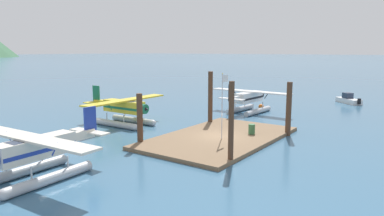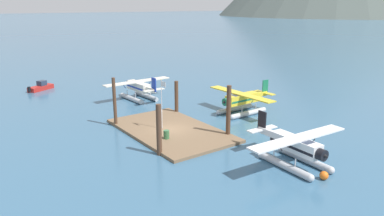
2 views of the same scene
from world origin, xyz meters
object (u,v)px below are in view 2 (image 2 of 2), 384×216
Objects in this scene: flagpole at (162,98)px; seaplane_cream_port_fwd at (138,89)px; boat_red_open_sw at (41,87)px; seaplane_white_stbd_fwd at (295,148)px; fuel_drum at (166,134)px; mooring_buoy at (324,175)px; seaplane_yellow_bow_centre at (242,101)px.

flagpole is 14.91m from seaplane_cream_port_fwd.
flagpole reaches higher than boat_red_open_sw.
seaplane_white_stbd_fwd is 28.24m from seaplane_cream_port_fwd.
fuel_drum is at bearing -152.47° from seaplane_white_stbd_fwd.
seaplane_yellow_bow_centre is at bearing 156.99° from mooring_buoy.
fuel_drum is 0.08× the size of seaplane_cream_port_fwd.
seaplane_yellow_bow_centre is at bearing 153.33° from seaplane_white_stbd_fwd.
boat_red_open_sw reaches higher than mooring_buoy.
seaplane_yellow_bow_centre and seaplane_white_stbd_fwd have the same top height.
flagpole reaches higher than fuel_drum.
seaplane_cream_port_fwd is at bearing 179.85° from mooring_buoy.
fuel_drum is at bearing -158.49° from mooring_buoy.
seaplane_white_stbd_fwd is at bearing 27.53° from fuel_drum.
seaplane_yellow_bow_centre is at bearing 27.20° from seaplane_cream_port_fwd.
fuel_drum is at bearing -24.67° from flagpole.
seaplane_cream_port_fwd is (-14.06, 4.46, -2.17)m from flagpole.
mooring_buoy is (17.28, 4.38, -3.39)m from flagpole.
mooring_buoy is 18.78m from seaplane_yellow_bow_centre.
flagpole is 18.15m from mooring_buoy.
flagpole is 7.78× the size of mooring_buoy.
boat_red_open_sw is (-28.84, -17.22, -1.09)m from seaplane_yellow_bow_centre.
seaplane_white_stbd_fwd is (11.34, 5.91, 0.84)m from fuel_drum.
seaplane_yellow_bow_centre and seaplane_cream_port_fwd have the same top height.
seaplane_white_stbd_fwd is (14.14, -7.11, 0.00)m from seaplane_yellow_bow_centre.
seaplane_cream_port_fwd is (-31.35, 0.08, 1.22)m from mooring_buoy.
flagpole reaches higher than mooring_buoy.
fuel_drum is 0.08× the size of seaplane_white_stbd_fwd.
seaplane_yellow_bow_centre is at bearing 30.84° from boat_red_open_sw.
seaplane_yellow_bow_centre is 15.83m from seaplane_white_stbd_fwd.
flagpole is at bearing 10.83° from boat_red_open_sw.
fuel_drum is at bearing -18.85° from seaplane_cream_port_fwd.
seaplane_cream_port_fwd reaches higher than boat_red_open_sw.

